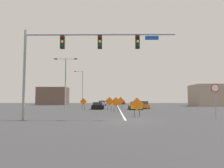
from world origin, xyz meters
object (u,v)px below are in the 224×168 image
(car_yellow_passing, at_px, (135,106))
(car_silver_mid, at_px, (102,103))
(traffic_signal_assembly, at_px, (78,50))
(street_lamp_near_left, at_px, (65,79))
(construction_sign_left_shoulder, at_px, (121,101))
(construction_sign_median_near, at_px, (83,102))
(car_black_far, at_px, (98,106))
(car_orange_distant, at_px, (143,105))
(stop_sign, at_px, (215,94))
(construction_sign_median_far, at_px, (137,105))
(street_lamp_mid_right, at_px, (82,87))
(construction_sign_right_shoulder, at_px, (116,103))
(car_red_near, at_px, (122,103))
(construction_sign_right_lane, at_px, (109,102))

(car_yellow_passing, bearing_deg, car_silver_mid, 106.76)
(traffic_signal_assembly, xyz_separation_m, car_silver_mid, (-0.43, 42.42, -5.05))
(street_lamp_near_left, distance_m, car_yellow_passing, 12.52)
(construction_sign_left_shoulder, distance_m, car_yellow_passing, 3.67)
(construction_sign_median_near, height_order, car_black_far, construction_sign_median_near)
(traffic_signal_assembly, height_order, car_orange_distant, traffic_signal_assembly)
(stop_sign, distance_m, construction_sign_median_far, 7.01)
(street_lamp_mid_right, bearing_deg, construction_sign_left_shoulder, -48.79)
(construction_sign_median_near, distance_m, construction_sign_right_shoulder, 8.06)
(street_lamp_mid_right, relative_size, car_red_near, 1.95)
(street_lamp_mid_right, distance_m, construction_sign_median_far, 29.94)
(construction_sign_right_lane, relative_size, car_orange_distant, 0.49)
(street_lamp_mid_right, bearing_deg, stop_sign, -61.40)
(car_red_near, height_order, car_yellow_passing, car_yellow_passing)
(car_black_far, bearing_deg, stop_sign, -57.84)
(car_silver_mid, bearing_deg, construction_sign_left_shoulder, -77.51)
(street_lamp_mid_right, bearing_deg, car_black_far, -67.85)
(stop_sign, xyz_separation_m, car_black_far, (-11.74, 18.68, -1.56))
(car_silver_mid, bearing_deg, street_lamp_near_left, -98.06)
(street_lamp_mid_right, relative_size, car_yellow_passing, 1.95)
(construction_sign_right_shoulder, bearing_deg, car_yellow_passing, 65.33)
(car_black_far, distance_m, car_orange_distant, 8.64)
(construction_sign_median_near, height_order, construction_sign_median_far, construction_sign_median_near)
(construction_sign_median_near, bearing_deg, construction_sign_left_shoulder, 31.96)
(car_red_near, bearing_deg, construction_sign_left_shoulder, -92.69)
(construction_sign_right_lane, bearing_deg, construction_sign_right_shoulder, -73.92)
(construction_sign_median_far, relative_size, car_red_near, 0.44)
(stop_sign, xyz_separation_m, street_lamp_near_left, (-16.20, 12.86, 2.57))
(construction_sign_median_near, bearing_deg, construction_sign_right_lane, -31.97)
(stop_sign, height_order, car_orange_distant, stop_sign)
(car_orange_distant, bearing_deg, construction_sign_left_shoulder, -163.71)
(construction_sign_median_near, relative_size, construction_sign_median_far, 1.04)
(construction_sign_right_lane, relative_size, car_silver_mid, 0.48)
(street_lamp_mid_right, xyz_separation_m, construction_sign_median_far, (9.64, -28.14, -3.44))
(stop_sign, relative_size, car_red_near, 0.72)
(construction_sign_median_near, height_order, construction_sign_left_shoulder, construction_sign_left_shoulder)
(construction_sign_right_lane, bearing_deg, construction_sign_left_shoulder, 74.06)
(construction_sign_right_shoulder, bearing_deg, car_orange_distant, 65.37)
(construction_sign_left_shoulder, bearing_deg, car_red_near, 87.31)
(street_lamp_near_left, bearing_deg, construction_sign_median_far, -49.24)
(street_lamp_mid_right, bearing_deg, construction_sign_median_far, -71.09)
(construction_sign_median_far, height_order, car_yellow_passing, construction_sign_median_far)
(construction_sign_right_shoulder, distance_m, car_red_near, 47.71)
(car_orange_distant, bearing_deg, car_red_near, 93.81)
(car_black_far, bearing_deg, street_lamp_near_left, -127.50)
(construction_sign_left_shoulder, relative_size, car_orange_distant, 0.50)
(street_lamp_near_left, relative_size, construction_sign_right_shoulder, 3.91)
(stop_sign, xyz_separation_m, car_yellow_passing, (-5.30, 17.49, -1.51))
(construction_sign_median_far, relative_size, car_black_far, 0.42)
(street_lamp_near_left, xyz_separation_m, construction_sign_right_shoulder, (7.55, -2.67, -3.45))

